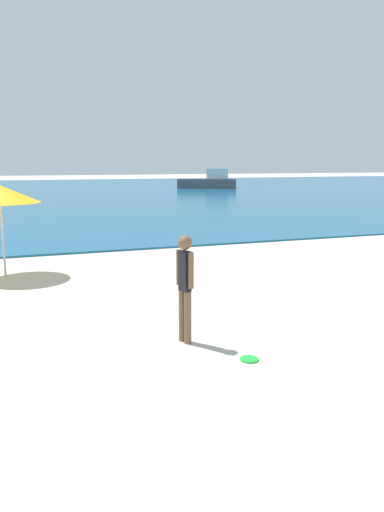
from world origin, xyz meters
name	(u,v)px	position (x,y,z in m)	size (l,w,h in m)	color
water	(45,192)	(0.00, 43.55, 0.03)	(160.00, 60.00, 0.06)	#14567F
person_standing	(185,282)	(-0.72, 6.13, 0.86)	(0.20, 0.34, 1.52)	brown
frisbee	(249,359)	(-0.17, 5.22, 0.01)	(0.24, 0.24, 0.03)	green
boat_far	(209,181)	(15.19, 44.00, 0.71)	(5.72, 4.11, 1.88)	#4C4C51
beach_umbrella	(0,194)	(-3.10, 11.46, 1.81)	(1.72, 1.72, 2.01)	#B7B7BC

